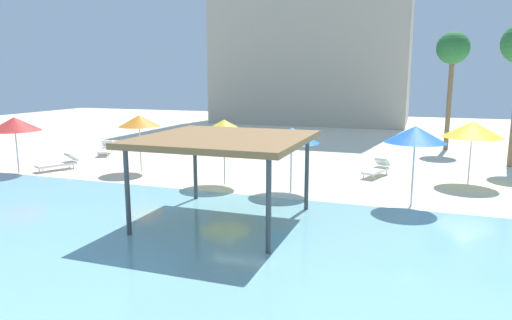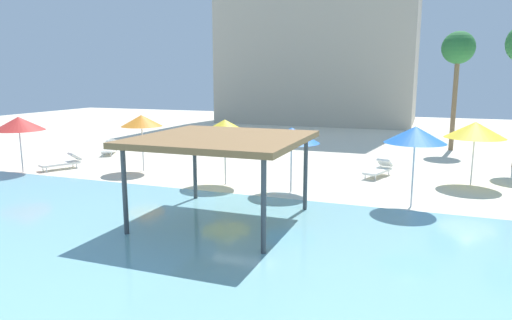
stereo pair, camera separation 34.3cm
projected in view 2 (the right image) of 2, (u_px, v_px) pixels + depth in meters
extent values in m
plane|color=beige|center=(232.00, 206.00, 15.79)|extent=(80.00, 80.00, 0.00)
cube|color=#7AB7C1|center=(145.00, 263.00, 10.95)|extent=(44.00, 13.50, 0.04)
cylinder|color=#42474C|center=(195.00, 166.00, 16.51)|extent=(0.14, 0.14, 2.49)
cylinder|color=#42474C|center=(305.00, 174.00, 15.08)|extent=(0.14, 0.14, 2.49)
cylinder|color=#42474C|center=(125.00, 192.00, 12.72)|extent=(0.14, 0.14, 2.49)
cylinder|color=#42474C|center=(264.00, 207.00, 11.30)|extent=(0.14, 0.14, 2.49)
cube|color=olive|center=(222.00, 139.00, 13.66)|extent=(4.81, 4.81, 0.18)
cylinder|color=silver|center=(143.00, 149.00, 21.58)|extent=(0.06, 0.06, 2.13)
cone|color=orange|center=(141.00, 121.00, 21.34)|extent=(1.93, 1.93, 0.53)
cylinder|color=silver|center=(21.00, 151.00, 21.27)|extent=(0.06, 0.06, 1.98)
cone|color=red|center=(19.00, 124.00, 21.04)|extent=(2.28, 2.28, 0.63)
cylinder|color=silver|center=(472.00, 162.00, 18.76)|extent=(0.06, 0.06, 1.97)
cone|color=yellow|center=(475.00, 130.00, 18.52)|extent=(2.39, 2.39, 0.66)
cylinder|color=silver|center=(291.00, 168.00, 17.55)|extent=(0.06, 0.06, 1.94)
cone|color=blue|center=(292.00, 135.00, 17.32)|extent=(2.15, 2.15, 0.59)
cylinder|color=silver|center=(413.00, 175.00, 15.56)|extent=(0.06, 0.06, 2.22)
cone|color=blue|center=(415.00, 135.00, 15.31)|extent=(2.05, 2.05, 0.56)
cylinder|color=silver|center=(225.00, 159.00, 18.87)|extent=(0.06, 0.06, 2.11)
cone|color=yellow|center=(225.00, 127.00, 18.62)|extent=(2.17, 2.17, 0.60)
cylinder|color=white|center=(47.00, 170.00, 21.43)|extent=(0.05, 0.05, 0.22)
cylinder|color=white|center=(43.00, 168.00, 21.77)|extent=(0.05, 0.05, 0.22)
cylinder|color=white|center=(77.00, 166.00, 22.42)|extent=(0.05, 0.05, 0.22)
cylinder|color=white|center=(73.00, 165.00, 22.76)|extent=(0.05, 0.05, 0.22)
cube|color=white|center=(60.00, 164.00, 22.07)|extent=(1.32, 1.88, 0.10)
cube|color=white|center=(75.00, 156.00, 22.52)|extent=(0.76, 0.72, 0.40)
cylinder|color=white|center=(112.00, 154.00, 25.71)|extent=(0.05, 0.05, 0.22)
cylinder|color=white|center=(103.00, 155.00, 25.65)|extent=(0.05, 0.05, 0.22)
cylinder|color=white|center=(116.00, 150.00, 27.11)|extent=(0.05, 0.05, 0.22)
cylinder|color=white|center=(108.00, 151.00, 27.06)|extent=(0.05, 0.05, 0.22)
cube|color=white|center=(109.00, 150.00, 26.35)|extent=(1.36, 1.87, 0.10)
cube|color=white|center=(112.00, 143.00, 27.03)|extent=(0.77, 0.73, 0.40)
cylinder|color=white|center=(375.00, 178.00, 19.71)|extent=(0.05, 0.05, 0.22)
cylinder|color=white|center=(365.00, 177.00, 20.01)|extent=(0.05, 0.05, 0.22)
cylinder|color=white|center=(389.00, 173.00, 20.81)|extent=(0.05, 0.05, 0.22)
cylinder|color=white|center=(379.00, 171.00, 21.11)|extent=(0.05, 0.05, 0.22)
cube|color=white|center=(377.00, 171.00, 20.38)|extent=(1.14, 1.90, 0.10)
cube|color=white|center=(385.00, 163.00, 20.90)|extent=(0.73, 0.67, 0.40)
cylinder|color=brown|center=(454.00, 103.00, 27.41)|extent=(0.28, 0.28, 5.76)
sphere|color=#286B33|center=(458.00, 48.00, 26.83)|extent=(1.90, 1.90, 1.90)
cube|color=#B2A893|center=(322.00, 13.00, 44.59)|extent=(18.13, 11.59, 21.07)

